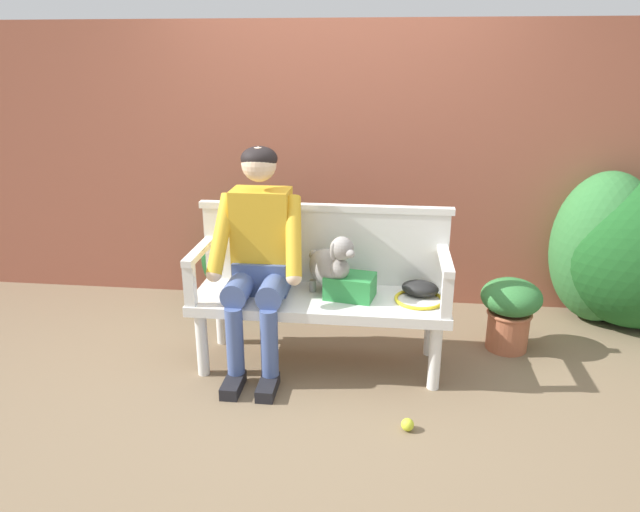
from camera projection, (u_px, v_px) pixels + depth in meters
ground_plane at (320, 363)px, 3.64m from camera, size 40.00×40.00×0.00m
brick_garden_fence at (339, 165)px, 4.44m from camera, size 8.00×0.30×2.05m
hedge_bush_mid_left at (603, 248)px, 4.09m from camera, size 0.71×0.66×1.08m
hedge_bush_mid_right at (251, 258)px, 4.41m from camera, size 0.76×0.58×0.73m
garden_bench at (320, 305)px, 3.52m from camera, size 1.51×0.53×0.46m
bench_backrest at (324, 243)px, 3.63m from camera, size 1.55×0.06×0.50m
bench_armrest_left_end at (196, 264)px, 3.42m from camera, size 0.06×0.53×0.28m
bench_armrest_right_end at (446, 274)px, 3.26m from camera, size 0.06×0.53×0.28m
person_seated at (259, 251)px, 3.43m from camera, size 0.56×0.66×1.33m
dog_on_bench at (332, 265)px, 3.44m from camera, size 0.34×0.34×0.38m
tennis_racket at (420, 297)px, 3.44m from camera, size 0.33×0.58×0.03m
baseball_glove at (420, 288)px, 3.48m from camera, size 0.26×0.23×0.09m
sports_bag at (350, 286)px, 3.45m from camera, size 0.31×0.25×0.14m
tennis_ball at (408, 425)px, 2.99m from camera, size 0.07×0.07×0.07m
potted_plant at (510, 309)px, 3.74m from camera, size 0.38×0.38×0.48m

